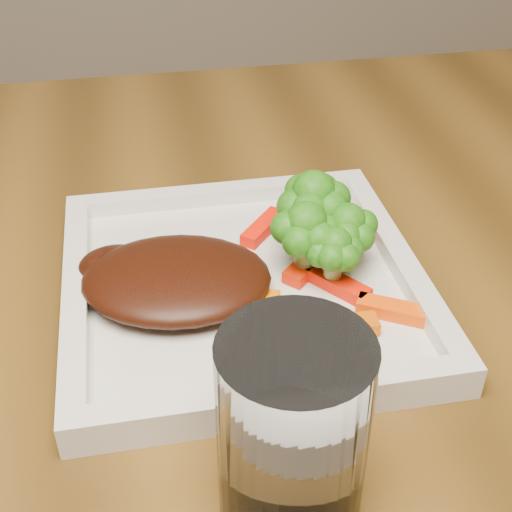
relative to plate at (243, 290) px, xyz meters
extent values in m
cube|color=silver|center=(0.00, 0.00, 0.00)|extent=(0.27, 0.27, 0.01)
ellipsoid|color=#371208|center=(-0.05, 0.00, 0.02)|extent=(0.16, 0.13, 0.03)
cube|color=#D55503|center=(0.05, -0.07, 0.01)|extent=(0.06, 0.02, 0.01)
cube|color=#F44A03|center=(0.10, -0.06, 0.01)|extent=(0.06, 0.04, 0.01)
cube|color=#E16503|center=(0.01, -0.05, 0.01)|extent=(0.04, 0.06, 0.01)
cube|color=red|center=(0.10, 0.04, 0.01)|extent=(0.06, 0.04, 0.01)
cube|color=#FF1504|center=(0.03, 0.07, 0.01)|extent=(0.05, 0.05, 0.01)
cube|color=red|center=(0.07, -0.02, 0.01)|extent=(0.05, 0.06, 0.01)
cube|color=red|center=(0.06, 0.01, 0.01)|extent=(0.06, 0.05, 0.01)
cylinder|color=silver|center=(-0.01, -0.19, 0.05)|extent=(0.10, 0.10, 0.12)
camera|label=1|loc=(-0.07, -0.43, 0.34)|focal=50.00mm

